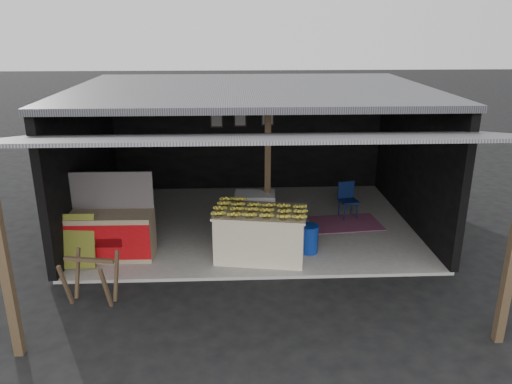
{
  "coord_description": "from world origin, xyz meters",
  "views": [
    {
      "loc": [
        -0.37,
        -7.72,
        4.26
      ],
      "look_at": [
        0.05,
        1.52,
        1.1
      ],
      "focal_mm": 35.0,
      "sensor_mm": 36.0,
      "label": 1
    }
  ],
  "objects_px": {
    "sawhorse": "(91,275)",
    "plastic_chair": "(347,197)",
    "neighbor_stall": "(112,233)",
    "white_crate": "(255,214)",
    "water_barrel": "(309,240)",
    "banana_table": "(260,234)"
  },
  "relations": [
    {
      "from": "sawhorse",
      "to": "plastic_chair",
      "type": "relative_size",
      "value": 1.01
    },
    {
      "from": "water_barrel",
      "to": "sawhorse",
      "type": "bearing_deg",
      "value": -156.63
    },
    {
      "from": "white_crate",
      "to": "sawhorse",
      "type": "relative_size",
      "value": 1.11
    },
    {
      "from": "neighbor_stall",
      "to": "plastic_chair",
      "type": "relative_size",
      "value": 1.95
    },
    {
      "from": "sawhorse",
      "to": "neighbor_stall",
      "type": "bearing_deg",
      "value": 101.37
    },
    {
      "from": "neighbor_stall",
      "to": "white_crate",
      "type": "bearing_deg",
      "value": 18.79
    },
    {
      "from": "plastic_chair",
      "to": "white_crate",
      "type": "bearing_deg",
      "value": -167.39
    },
    {
      "from": "neighbor_stall",
      "to": "water_barrel",
      "type": "distance_m",
      "value": 3.71
    },
    {
      "from": "white_crate",
      "to": "water_barrel",
      "type": "relative_size",
      "value": 1.75
    },
    {
      "from": "sawhorse",
      "to": "water_barrel",
      "type": "relative_size",
      "value": 1.58
    },
    {
      "from": "neighbor_stall",
      "to": "water_barrel",
      "type": "relative_size",
      "value": 3.05
    },
    {
      "from": "neighbor_stall",
      "to": "sawhorse",
      "type": "height_order",
      "value": "neighbor_stall"
    },
    {
      "from": "sawhorse",
      "to": "water_barrel",
      "type": "xyz_separation_m",
      "value": [
        3.68,
        1.59,
        -0.18
      ]
    },
    {
      "from": "banana_table",
      "to": "plastic_chair",
      "type": "xyz_separation_m",
      "value": [
        2.06,
        1.97,
        0.01
      ]
    },
    {
      "from": "white_crate",
      "to": "neighbor_stall",
      "type": "distance_m",
      "value": 2.85
    },
    {
      "from": "sawhorse",
      "to": "plastic_chair",
      "type": "xyz_separation_m",
      "value": [
        4.8,
        3.4,
        0.03
      ]
    },
    {
      "from": "white_crate",
      "to": "sawhorse",
      "type": "height_order",
      "value": "white_crate"
    },
    {
      "from": "banana_table",
      "to": "plastic_chair",
      "type": "bearing_deg",
      "value": 53.36
    },
    {
      "from": "banana_table",
      "to": "white_crate",
      "type": "bearing_deg",
      "value": 102.81
    },
    {
      "from": "sawhorse",
      "to": "water_barrel",
      "type": "distance_m",
      "value": 4.01
    },
    {
      "from": "banana_table",
      "to": "water_barrel",
      "type": "bearing_deg",
      "value": 19.38
    },
    {
      "from": "water_barrel",
      "to": "banana_table",
      "type": "bearing_deg",
      "value": -170.26
    }
  ]
}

